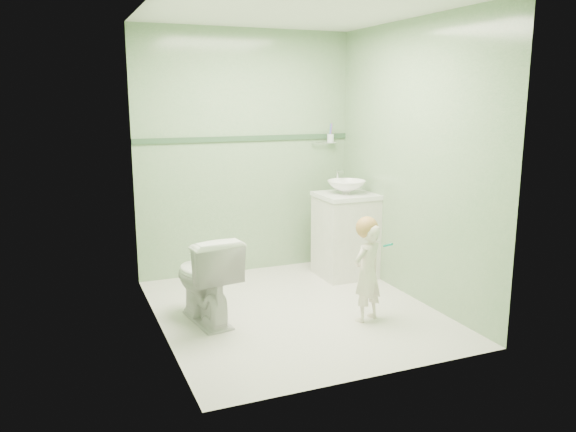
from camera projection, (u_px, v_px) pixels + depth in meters
name	position (u px, v px, depth m)	size (l,w,h in m)	color
ground	(295.00, 311.00, 4.77)	(2.50, 2.50, 0.00)	silver
room_shell	(295.00, 168.00, 4.53)	(2.50, 2.54, 2.40)	#7BA877
trim_stripe	(246.00, 138.00, 5.62)	(2.20, 0.02, 0.05)	#325337
vanity	(345.00, 236.00, 5.64)	(0.52, 0.50, 0.80)	silver
counter	(346.00, 196.00, 5.55)	(0.54, 0.52, 0.04)	white
basin	(346.00, 187.00, 5.53)	(0.37, 0.37, 0.13)	white
faucet	(338.00, 176.00, 5.69)	(0.03, 0.13, 0.18)	silver
cup_holder	(330.00, 138.00, 5.90)	(0.26, 0.07, 0.21)	silver
toilet	(205.00, 278.00, 4.48)	(0.40, 0.70, 0.71)	white
toddler	(367.00, 273.00, 4.50)	(0.29, 0.19, 0.79)	white
hair_cap	(367.00, 228.00, 4.45)	(0.18, 0.18, 0.18)	#B68245
teal_toothbrush	(387.00, 245.00, 4.41)	(0.10, 0.14, 0.08)	#05937C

